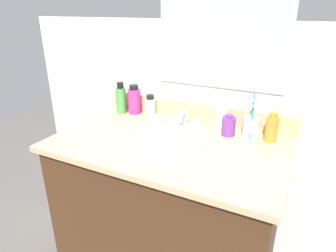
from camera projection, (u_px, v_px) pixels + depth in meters
name	position (u px, v px, depth m)	size (l,w,h in m)	color
vanity_cabinet	(168.00, 223.00, 1.38)	(0.93, 0.54, 0.81)	#4C2D19
countertop	(168.00, 144.00, 1.23)	(0.97, 0.59, 0.02)	#D1B284
backsplash	(194.00, 111.00, 1.44)	(0.97, 0.02, 0.09)	#D1B284
back_wall	(197.00, 147.00, 1.58)	(2.07, 0.04, 1.30)	white
mirror_panel	(222.00, 25.00, 1.28)	(0.60, 0.01, 0.56)	#B2BCC6
sink_basin	(166.00, 149.00, 1.23)	(0.34, 0.34, 0.11)	white
faucet	(185.00, 121.00, 1.36)	(0.16, 0.10, 0.08)	silver
bottle_lotion_white	(221.00, 117.00, 1.32)	(0.05, 0.05, 0.13)	white
bottle_toner_green	(121.00, 99.00, 1.53)	(0.05, 0.05, 0.16)	#4C9E4C
bottle_gel_clear	(150.00, 106.00, 1.50)	(0.06, 0.06, 0.11)	silver
bottle_oil_amber	(272.00, 128.00, 1.21)	(0.05, 0.05, 0.13)	gold
bottle_soap_pink	(134.00, 100.00, 1.53)	(0.07, 0.07, 0.15)	#D8338C
bottle_cream_purple	(229.00, 126.00, 1.27)	(0.06, 0.06, 0.10)	#7A3899
cup_white_ceramic	(251.00, 127.00, 1.24)	(0.07, 0.08, 0.20)	white
soap_bar	(158.00, 118.00, 1.45)	(0.06, 0.04, 0.02)	white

